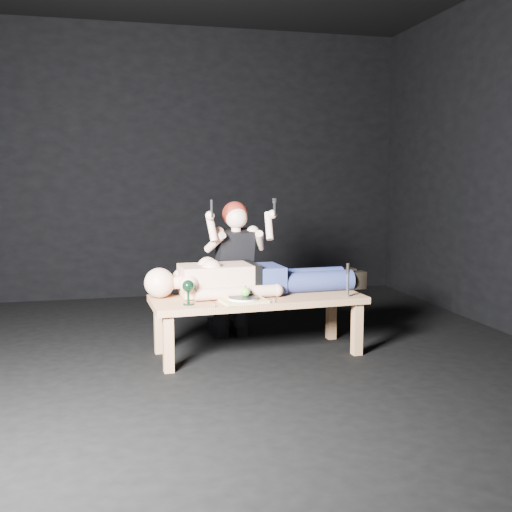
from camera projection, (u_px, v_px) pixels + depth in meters
name	position (u px, v px, depth m)	size (l,w,h in m)	color
ground	(226.00, 356.00, 4.51)	(5.00, 5.00, 0.00)	black
back_wall	(184.00, 164.00, 6.73)	(5.00, 5.00, 0.00)	black
table	(258.00, 325.00, 4.55)	(1.59, 0.60, 0.45)	tan
lying_man	(259.00, 274.00, 4.65)	(1.73, 0.53, 0.29)	#D7AD90
kneeling_woman	(232.00, 268.00, 5.00)	(0.63, 0.71, 1.18)	black
serving_tray	(243.00, 301.00, 4.31)	(0.32, 0.23, 0.02)	tan
plate	(243.00, 298.00, 4.31)	(0.21, 0.21, 0.02)	white
apple	(246.00, 292.00, 4.32)	(0.07, 0.07, 0.07)	green
goblet	(188.00, 292.00, 4.21)	(0.09, 0.09, 0.18)	black
fork_flat	(214.00, 304.00, 4.22)	(0.01, 0.17, 0.01)	#B2B2B7
knife_flat	(274.00, 300.00, 4.36)	(0.01, 0.17, 0.01)	#B2B2B7
spoon_flat	(260.00, 298.00, 4.42)	(0.01, 0.17, 0.01)	#B2B2B7
carving_knife	(348.00, 280.00, 4.49)	(0.03, 0.04, 0.25)	#B2B2B7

